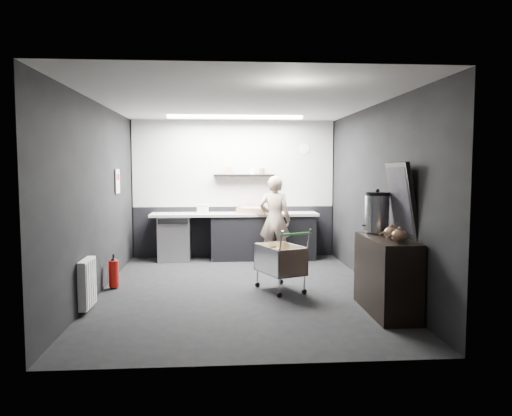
{
  "coord_description": "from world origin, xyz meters",
  "views": [
    {
      "loc": [
        -0.3,
        -7.14,
        1.8
      ],
      "look_at": [
        0.26,
        0.4,
        1.17
      ],
      "focal_mm": 35.0,
      "sensor_mm": 36.0,
      "label": 1
    }
  ],
  "objects": [
    {
      "name": "ceiling",
      "position": [
        0.0,
        0.0,
        2.7
      ],
      "size": [
        5.5,
        5.5,
        0.0
      ],
      "primitive_type": "plane",
      "rotation": [
        3.14,
        0.0,
        0.0
      ],
      "color": "silver",
      "rests_on": "wall_back"
    },
    {
      "name": "radiator",
      "position": [
        -1.94,
        -0.9,
        0.35
      ],
      "size": [
        0.1,
        0.5,
        0.6
      ],
      "primitive_type": "cube",
      "color": "white",
      "rests_on": "wall_left"
    },
    {
      "name": "fire_extinguisher",
      "position": [
        -1.85,
        0.24,
        0.24
      ],
      "size": [
        0.15,
        0.15,
        0.48
      ],
      "color": "red",
      "rests_on": "floor"
    },
    {
      "name": "cardboard_box",
      "position": [
        0.37,
        2.37,
        0.96
      ],
      "size": [
        0.68,
        0.62,
        0.11
      ],
      "primitive_type": "cube",
      "rotation": [
        0.0,
        0.0,
        -0.42
      ],
      "color": "#A57A58",
      "rests_on": "prep_counter"
    },
    {
      "name": "poster_red_band",
      "position": [
        -1.98,
        1.3,
        1.62
      ],
      "size": [
        0.02,
        0.22,
        0.1
      ],
      "primitive_type": "cube",
      "color": "red",
      "rests_on": "poster"
    },
    {
      "name": "floating_shelf",
      "position": [
        0.2,
        2.62,
        1.62
      ],
      "size": [
        1.2,
        0.22,
        0.04
      ],
      "primitive_type": "cube",
      "color": "black",
      "rests_on": "wall_back"
    },
    {
      "name": "poster",
      "position": [
        -1.98,
        1.3,
        1.55
      ],
      "size": [
        0.02,
        0.3,
        0.4
      ],
      "primitive_type": "cube",
      "color": "silver",
      "rests_on": "wall_left"
    },
    {
      "name": "wall_clock",
      "position": [
        1.4,
        2.72,
        2.15
      ],
      "size": [
        0.2,
        0.03,
        0.2
      ],
      "primitive_type": "cylinder",
      "rotation": [
        1.57,
        0.0,
        0.0
      ],
      "color": "white",
      "rests_on": "wall_back"
    },
    {
      "name": "pink_tub",
      "position": [
        0.61,
        2.42,
        0.99
      ],
      "size": [
        0.17,
        0.17,
        0.17
      ],
      "primitive_type": "cylinder",
      "color": "beige",
      "rests_on": "prep_counter"
    },
    {
      "name": "person",
      "position": [
        0.73,
        1.97,
        0.81
      ],
      "size": [
        0.69,
        0.56,
        1.63
      ],
      "primitive_type": "imported",
      "rotation": [
        0.0,
        0.0,
        2.81
      ],
      "color": "#C4B29B",
      "rests_on": "floor"
    },
    {
      "name": "shopping_cart",
      "position": [
        0.58,
        -0.07,
        0.42
      ],
      "size": [
        0.77,
        1.0,
        0.9
      ],
      "color": "silver",
      "rests_on": "floor"
    },
    {
      "name": "floor",
      "position": [
        0.0,
        0.0,
        0.0
      ],
      "size": [
        5.5,
        5.5,
        0.0
      ],
      "primitive_type": "plane",
      "color": "black",
      "rests_on": "ground"
    },
    {
      "name": "wall_front",
      "position": [
        0.0,
        -2.75,
        1.35
      ],
      "size": [
        5.5,
        0.0,
        5.5
      ],
      "primitive_type": "plane",
      "rotation": [
        -1.57,
        0.0,
        0.0
      ],
      "color": "black",
      "rests_on": "floor"
    },
    {
      "name": "ceiling_strip",
      "position": [
        0.0,
        1.85,
        2.67
      ],
      "size": [
        2.4,
        0.2,
        0.04
      ],
      "primitive_type": "cube",
      "color": "white",
      "rests_on": "ceiling"
    },
    {
      "name": "white_container",
      "position": [
        -0.6,
        2.37,
        0.99
      ],
      "size": [
        0.22,
        0.18,
        0.18
      ],
      "primitive_type": "cube",
      "rotation": [
        0.0,
        0.0,
        -0.13
      ],
      "color": "white",
      "rests_on": "prep_counter"
    },
    {
      "name": "prep_counter",
      "position": [
        0.14,
        2.42,
        0.46
      ],
      "size": [
        3.2,
        0.61,
        0.9
      ],
      "color": "black",
      "rests_on": "floor"
    },
    {
      "name": "wall_left",
      "position": [
        -2.0,
        0.0,
        1.35
      ],
      "size": [
        0.0,
        5.5,
        5.5
      ],
      "primitive_type": "plane",
      "rotation": [
        1.57,
        0.0,
        1.57
      ],
      "color": "black",
      "rests_on": "floor"
    },
    {
      "name": "wall_right",
      "position": [
        2.0,
        0.0,
        1.35
      ],
      "size": [
        0.0,
        5.5,
        5.5
      ],
      "primitive_type": "plane",
      "rotation": [
        1.57,
        0.0,
        -1.57
      ],
      "color": "black",
      "rests_on": "floor"
    },
    {
      "name": "dado_panel",
      "position": [
        0.0,
        2.73,
        0.5
      ],
      "size": [
        3.95,
        0.02,
        1.0
      ],
      "primitive_type": "cube",
      "color": "black",
      "rests_on": "wall_back"
    },
    {
      "name": "wall_back",
      "position": [
        0.0,
        2.75,
        1.35
      ],
      "size": [
        5.5,
        0.0,
        5.5
      ],
      "primitive_type": "plane",
      "rotation": [
        1.57,
        0.0,
        0.0
      ],
      "color": "black",
      "rests_on": "floor"
    },
    {
      "name": "kitchen_wall_panel",
      "position": [
        0.0,
        2.73,
        1.85
      ],
      "size": [
        3.95,
        0.02,
        1.7
      ],
      "primitive_type": "cube",
      "color": "#B3B3AF",
      "rests_on": "wall_back"
    },
    {
      "name": "sideboard",
      "position": [
        1.76,
        -1.22,
        0.59
      ],
      "size": [
        0.53,
        1.24,
        1.85
      ],
      "color": "black",
      "rests_on": "floor"
    }
  ]
}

